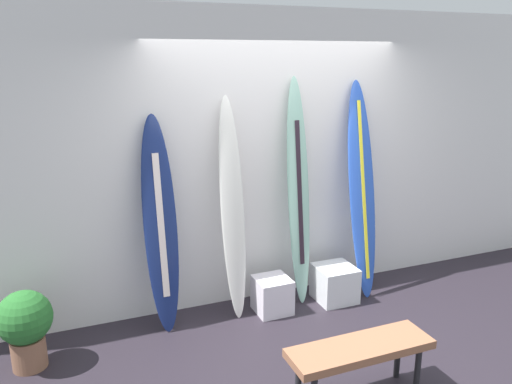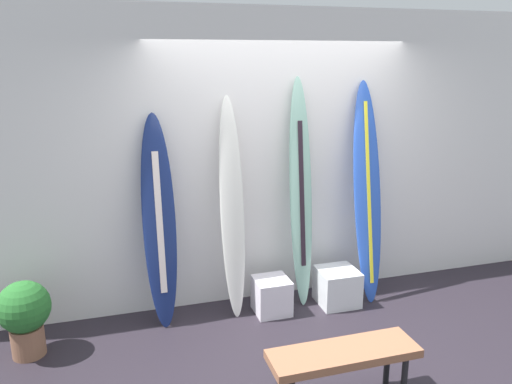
{
  "view_description": "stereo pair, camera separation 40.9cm",
  "coord_description": "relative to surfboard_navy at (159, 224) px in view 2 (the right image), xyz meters",
  "views": [
    {
      "loc": [
        -1.96,
        -3.14,
        2.37
      ],
      "look_at": [
        -0.31,
        0.95,
        1.17
      ],
      "focal_mm": 35.27,
      "sensor_mm": 36.0,
      "label": 1
    },
    {
      "loc": [
        -1.57,
        -3.27,
        2.37
      ],
      "look_at": [
        -0.31,
        0.95,
        1.17
      ],
      "focal_mm": 35.27,
      "sensor_mm": 36.0,
      "label": 2
    }
  ],
  "objects": [
    {
      "name": "wall_back",
      "position": [
        1.19,
        0.32,
        0.46
      ],
      "size": [
        7.2,
        0.2,
        2.8
      ],
      "primitive_type": "cube",
      "color": "white",
      "rests_on": "ground"
    },
    {
      "name": "surfboard_cobalt",
      "position": [
        2.01,
        -0.04,
        0.13
      ],
      "size": [
        0.29,
        0.49,
        2.15
      ],
      "color": "blue",
      "rests_on": "ground"
    },
    {
      "name": "display_block_left",
      "position": [
        1.0,
        -0.14,
        -0.77
      ],
      "size": [
        0.33,
        0.33,
        0.34
      ],
      "color": "white",
      "rests_on": "ground"
    },
    {
      "name": "surfboard_ivory",
      "position": [
        0.66,
        0.0,
        0.06
      ],
      "size": [
        0.22,
        0.37,
        2.03
      ],
      "color": "silver",
      "rests_on": "ground"
    },
    {
      "name": "bench",
      "position": [
        1.05,
        -1.54,
        -0.56
      ],
      "size": [
        1.05,
        0.32,
        0.43
      ],
      "color": "#955F42",
      "rests_on": "ground"
    },
    {
      "name": "potted_plant",
      "position": [
        -1.12,
        -0.25,
        -0.57
      ],
      "size": [
        0.42,
        0.42,
        0.64
      ],
      "color": "brown",
      "rests_on": "ground"
    },
    {
      "name": "ground",
      "position": [
        1.19,
        -0.98,
        -0.96
      ],
      "size": [
        8.0,
        8.0,
        0.04
      ],
      "primitive_type": "cube",
      "color": "#262029"
    },
    {
      "name": "display_block_center",
      "position": [
        1.67,
        -0.16,
        -0.76
      ],
      "size": [
        0.38,
        0.38,
        0.35
      ],
      "color": "silver",
      "rests_on": "ground"
    },
    {
      "name": "surfboard_seafoam",
      "position": [
        1.34,
        0.03,
        0.16
      ],
      "size": [
        0.23,
        0.34,
        2.19
      ],
      "color": "#8BBCAA",
      "rests_on": "ground"
    },
    {
      "name": "surfboard_navy",
      "position": [
        0.0,
        0.0,
        0.0
      ],
      "size": [
        0.29,
        0.37,
        1.9
      ],
      "color": "navy",
      "rests_on": "ground"
    }
  ]
}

